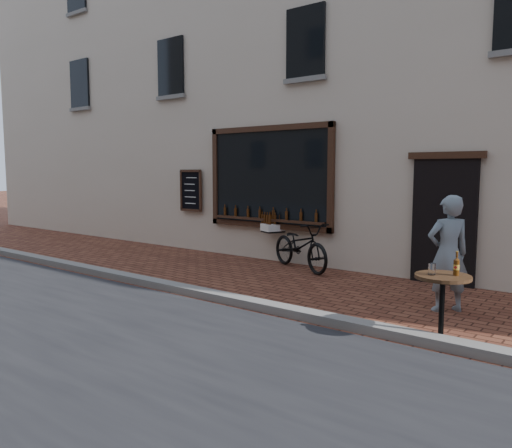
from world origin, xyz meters
The scene contains 6 objects.
ground centered at (0.00, 0.00, 0.00)m, with size 90.00×90.00×0.00m, color #54281B.
kerb centered at (0.00, 0.20, 0.06)m, with size 90.00×0.25×0.12m, color slate.
shop_building centered at (0.00, 6.50, 5.00)m, with size 28.00×6.20×10.00m.
cargo_bicycle centered at (-0.82, 3.03, 0.50)m, with size 2.22×1.41×1.04m.
bistro_table centered at (2.87, 0.35, 0.58)m, with size 0.63×0.63×1.08m.
pedestrian centered at (2.50, 1.76, 0.83)m, with size 0.61×0.40×1.66m, color slate.
Camera 1 is at (4.62, -5.40, 2.00)m, focal length 35.00 mm.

